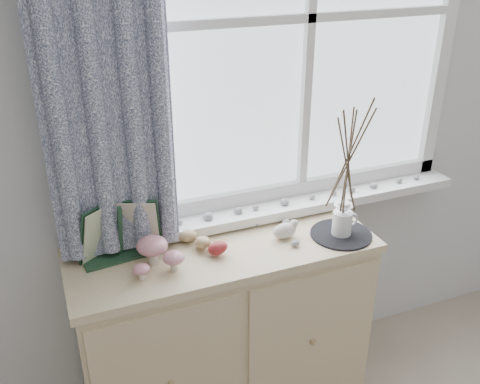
{
  "coord_description": "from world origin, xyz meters",
  "views": [
    {
      "loc": [
        -0.74,
        0.09,
        1.95
      ],
      "look_at": [
        -0.1,
        1.7,
        1.1
      ],
      "focal_mm": 40.0,
      "sensor_mm": 36.0,
      "label": 1
    }
  ],
  "objects_px": {
    "sideboard": "(225,333)",
    "botanical_book": "(121,233)",
    "toadstool_cluster": "(156,251)",
    "twig_pitcher": "(349,156)"
  },
  "relations": [
    {
      "from": "twig_pitcher",
      "to": "toadstool_cluster",
      "type": "bearing_deg",
      "value": 171.29
    },
    {
      "from": "botanical_book",
      "to": "sideboard",
      "type": "bearing_deg",
      "value": -15.08
    },
    {
      "from": "sideboard",
      "to": "twig_pitcher",
      "type": "height_order",
      "value": "twig_pitcher"
    },
    {
      "from": "sideboard",
      "to": "toadstool_cluster",
      "type": "distance_m",
      "value": 0.56
    },
    {
      "from": "botanical_book",
      "to": "toadstool_cluster",
      "type": "distance_m",
      "value": 0.15
    },
    {
      "from": "sideboard",
      "to": "toadstool_cluster",
      "type": "bearing_deg",
      "value": -173.54
    },
    {
      "from": "sideboard",
      "to": "botanical_book",
      "type": "xyz_separation_m",
      "value": [
        -0.38,
        0.05,
        0.54
      ]
    },
    {
      "from": "toadstool_cluster",
      "to": "sideboard",
      "type": "bearing_deg",
      "value": 6.46
    },
    {
      "from": "toadstool_cluster",
      "to": "botanical_book",
      "type": "bearing_deg",
      "value": 140.96
    },
    {
      "from": "twig_pitcher",
      "to": "sideboard",
      "type": "bearing_deg",
      "value": 165.07
    }
  ]
}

